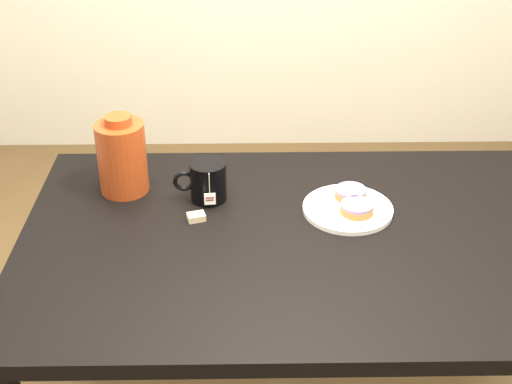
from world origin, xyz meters
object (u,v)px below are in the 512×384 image
at_px(mug, 207,181).
at_px(bagel_package, 122,157).
at_px(plate, 348,208).
at_px(table, 297,262).
at_px(teabag_pouch, 196,217).
at_px(bagel_front, 357,208).
at_px(bagel_back, 351,193).

bearing_deg(mug, bagel_package, 161.09).
bearing_deg(plate, table, -141.75).
bearing_deg(teabag_pouch, bagel_front, 1.19).
bearing_deg(teabag_pouch, mug, 76.26).
xyz_separation_m(table, bagel_back, (0.15, 0.16, 0.11)).
distance_m(table, bagel_front, 0.21).
xyz_separation_m(mug, bagel_package, (-0.23, 0.05, 0.05)).
distance_m(table, mug, 0.32).
bearing_deg(plate, bagel_back, 74.93).
bearing_deg(bagel_package, bagel_back, -6.80).
relative_size(table, bagel_package, 6.26).
bearing_deg(bagel_back, plate, -105.07).
height_order(bagel_front, teabag_pouch, bagel_front).
relative_size(bagel_back, mug, 0.63).
distance_m(table, bagel_back, 0.25).
distance_m(table, teabag_pouch, 0.28).
bearing_deg(teabag_pouch, bagel_back, 11.71).
relative_size(plate, bagel_front, 2.06).
bearing_deg(teabag_pouch, table, -15.80).
distance_m(plate, mug, 0.38).
xyz_separation_m(bagel_back, mug, (-0.39, 0.02, 0.03)).
bearing_deg(bagel_front, table, -152.53).
relative_size(plate, bagel_back, 2.52).
distance_m(bagel_front, teabag_pouch, 0.42).
distance_m(mug, teabag_pouch, 0.12).
distance_m(table, plate, 0.20).
height_order(mug, bagel_package, bagel_package).
xyz_separation_m(plate, bagel_package, (-0.60, 0.12, 0.09)).
height_order(bagel_back, bagel_package, bagel_package).
xyz_separation_m(bagel_front, bagel_package, (-0.62, 0.15, 0.08)).
bearing_deg(bagel_package, bagel_front, -13.55).
bearing_deg(bagel_front, teabag_pouch, -178.81).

